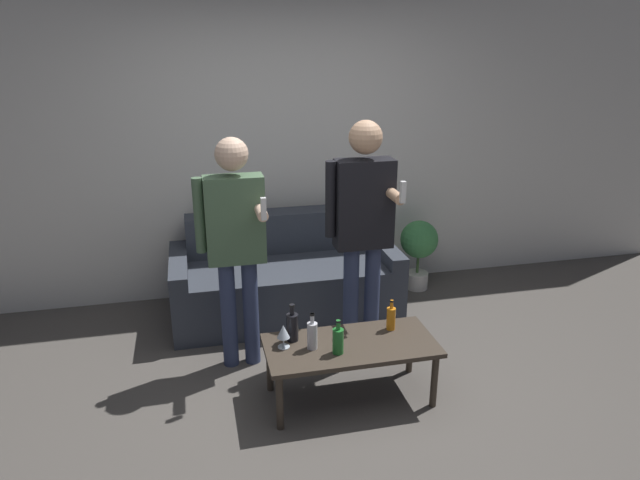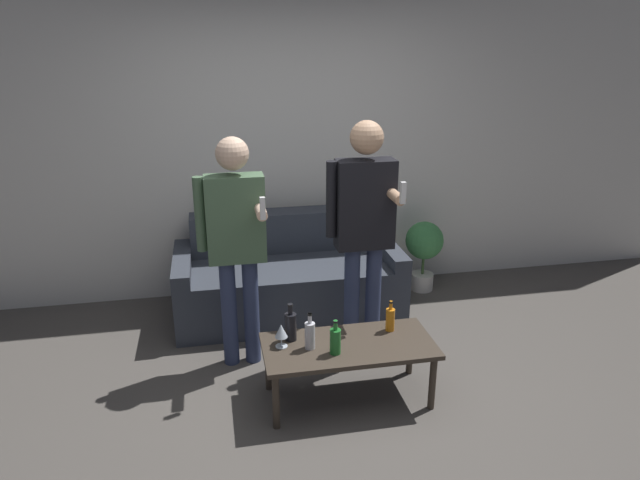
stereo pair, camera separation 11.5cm
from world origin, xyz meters
TOP-DOWN VIEW (x-y plane):
  - ground_plane at (0.00, 0.00)m, footprint 16.00×16.00m
  - wall_back at (0.00, 2.01)m, footprint 8.00×0.06m
  - couch at (-0.07, 1.51)m, footprint 1.85×0.87m
  - coffee_table at (0.13, 0.17)m, footprint 1.08×0.51m
  - bottle_orange at (-0.12, 0.17)m, footprint 0.06×0.06m
  - bottle_green at (0.43, 0.29)m, footprint 0.06×0.06m
  - bottle_dark at (-0.22, 0.29)m, footprint 0.08×0.08m
  - bottle_yellow at (0.02, 0.08)m, footprint 0.07×0.07m
  - wine_glass_near at (-0.29, 0.22)m, footprint 0.08×0.08m
  - person_standing_left at (-0.52, 0.75)m, footprint 0.46×0.42m
  - person_standing_right at (0.36, 0.74)m, footprint 0.47×0.43m
  - potted_plant at (1.21, 1.68)m, footprint 0.34×0.34m

SIDE VIEW (x-z plane):
  - ground_plane at x=0.00m, z-range 0.00..0.00m
  - couch at x=-0.07m, z-range -0.11..0.70m
  - coffee_table at x=0.13m, z-range 0.16..0.56m
  - potted_plant at x=1.21m, z-range 0.10..0.75m
  - bottle_green at x=0.43m, z-range 0.38..0.59m
  - bottle_yellow at x=0.02m, z-range 0.38..0.60m
  - bottle_orange at x=-0.12m, z-range 0.38..0.61m
  - bottle_dark at x=-0.22m, z-range 0.37..0.62m
  - wine_glass_near at x=-0.29m, z-range 0.43..0.58m
  - person_standing_left at x=-0.52m, z-range 0.16..1.78m
  - person_standing_right at x=0.36m, z-range 0.17..1.87m
  - wall_back at x=0.00m, z-range 0.00..2.70m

